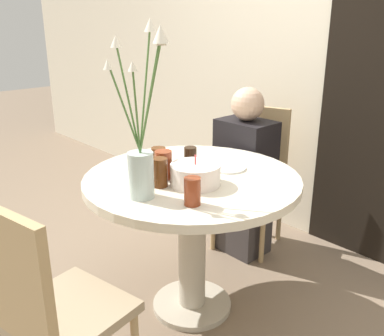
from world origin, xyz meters
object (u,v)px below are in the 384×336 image
drink_glass_2 (159,158)px  person_woman (244,178)px  chair_near_front (46,305)px  drink_glass_1 (159,172)px  flower_vase (142,146)px  drink_glass_0 (192,191)px  drink_glass_3 (163,165)px  side_plate (228,168)px  birthday_cake (195,175)px  chair_left_flank (254,169)px  drink_glass_4 (190,157)px

drink_glass_2 → person_woman: bearing=91.0°
chair_near_front → drink_glass_1: (-0.16, 0.64, 0.29)m
flower_vase → drink_glass_0: (0.20, 0.10, -0.17)m
chair_near_front → drink_glass_1: 0.72m
flower_vase → drink_glass_3: (-0.12, 0.20, -0.16)m
person_woman → side_plate: bearing=-59.7°
flower_vase → drink_glass_0: bearing=26.2°
side_plate → flower_vase: bearing=-89.9°
drink_glass_3 → person_woman: 0.85m
chair_near_front → drink_glass_2: 0.91m
drink_glass_3 → person_woman: (-0.15, 0.77, -0.31)m
birthday_cake → drink_glass_2: 0.30m
drink_glass_3 → person_woman: size_ratio=0.12×
chair_left_flank → drink_glass_3: (0.20, -0.93, 0.29)m
drink_glass_1 → drink_glass_3: bearing=129.5°
drink_glass_1 → drink_glass_4: 0.30m
chair_near_front → flower_vase: size_ratio=1.28×
birthday_cake → person_woman: person_woman is taller
drink_glass_3 → flower_vase: bearing=-60.6°
drink_glass_0 → flower_vase: bearing=-153.8°
chair_left_flank → person_woman: 0.16m
drink_glass_1 → flower_vase: bearing=-67.7°
birthday_cake → drink_glass_3: (-0.16, -0.05, 0.02)m
drink_glass_4 → side_plate: bearing=36.1°
chair_near_front → birthday_cake: 0.82m
person_woman → drink_glass_4: bearing=-79.3°
drink_glass_3 → drink_glass_0: bearing=-18.9°
chair_left_flank → drink_glass_4: chair_left_flank is taller
side_plate → drink_glass_3: 0.35m
drink_glass_3 → person_woman: bearing=100.9°
side_plate → person_woman: (-0.26, 0.45, -0.24)m
flower_vase → side_plate: size_ratio=4.06×
side_plate → drink_glass_0: 0.48m
birthday_cake → drink_glass_1: 0.16m
drink_glass_1 → person_woman: (-0.21, 0.85, -0.31)m
flower_vase → person_woman: 1.12m
side_plate → drink_glass_2: drink_glass_2 is taller
birthday_cake → drink_glass_4: bearing=142.3°
chair_left_flank → drink_glass_4: size_ratio=9.12×
flower_vase → drink_glass_1: flower_vase is taller
drink_glass_1 → person_woman: person_woman is taller
drink_glass_3 → side_plate: bearing=70.5°
chair_left_flank → flower_vase: size_ratio=1.28×
flower_vase → drink_glass_4: 0.48m
side_plate → chair_near_front: bearing=-84.2°
birthday_cake → drink_glass_2: birthday_cake is taller
birthday_cake → drink_glass_3: 0.17m
chair_near_front → drink_glass_1: bearing=-86.5°
side_plate → drink_glass_2: bearing=-135.9°
flower_vase → drink_glass_1: bearing=112.3°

